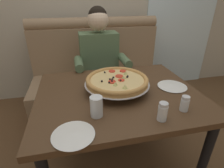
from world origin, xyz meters
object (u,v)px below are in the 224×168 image
diner_main (101,64)px  shaker_oregano (162,113)px  pizza (117,81)px  dining_table (118,102)px  plate_near_left (73,134)px  plate_near_right (172,86)px  booth_bench (99,80)px  shaker_parmesan (185,104)px  drinking_glass (96,108)px  patio_chair (167,45)px

diner_main → shaker_oregano: bearing=-80.5°
pizza → dining_table: bearing=-77.8°
diner_main → shaker_oregano: 1.05m
shaker_oregano → plate_near_left: shaker_oregano is taller
dining_table → diner_main: size_ratio=0.90×
pizza → plate_near_left: pizza is taller
dining_table → pizza: (-0.01, 0.02, 0.17)m
dining_table → plate_near_right: (0.42, -0.01, 0.10)m
dining_table → booth_bench: bearing=90.0°
diner_main → shaker_parmesan: (0.34, -0.97, 0.07)m
shaker_parmesan → plate_near_right: 0.31m
shaker_parmesan → booth_bench: bearing=104.7°
booth_bench → plate_near_left: bearing=-104.2°
pizza → plate_near_left: size_ratio=2.14×
dining_table → shaker_oregano: shaker_oregano is taller
diner_main → plate_near_left: diner_main is taller
plate_near_left → drinking_glass: (0.14, 0.14, 0.04)m
plate_near_right → drinking_glass: bearing=-159.4°
drinking_glass → diner_main: bearing=79.1°
pizza → shaker_oregano: (0.16, -0.39, -0.03)m
dining_table → plate_near_left: plate_near_left is taller
booth_bench → shaker_parmesan: bearing=-75.3°
diner_main → patio_chair: bearing=40.1°
diner_main → drinking_glass: diner_main is taller
booth_bench → diner_main: diner_main is taller
plate_near_left → drinking_glass: size_ratio=1.77×
shaker_oregano → patio_chair: (1.32, 2.29, -0.26)m
shaker_parmesan → plate_near_right: bearing=72.2°
drinking_glass → booth_bench: bearing=80.6°
shaker_oregano → drinking_glass: (-0.35, 0.12, 0.01)m
pizza → plate_near_left: 0.52m
shaker_parmesan → patio_chair: 2.52m
shaker_oregano → patio_chair: size_ratio=0.13×
booth_bench → dining_table: 0.96m
shaker_oregano → shaker_parmesan: 0.18m
pizza → drinking_glass: (-0.19, -0.27, -0.03)m
diner_main → shaker_oregano: diner_main is taller
drinking_glass → pizza: bearing=54.8°
pizza → shaker_parmesan: (0.33, -0.33, -0.04)m
booth_bench → dining_table: bearing=-90.0°
shaker_parmesan → pizza: bearing=134.9°
pizza → shaker_parmesan: pizza is taller
dining_table → pizza: pizza is taller
plate_near_right → patio_chair: size_ratio=0.25×
shaker_oregano → plate_near_right: size_ratio=0.50×
diner_main → drinking_glass: bearing=-100.9°
dining_table → shaker_oregano: 0.42m
shaker_parmesan → plate_near_left: (-0.66, -0.07, -0.03)m
booth_bench → patio_chair: bearing=33.9°
dining_table → shaker_oregano: size_ratio=10.49×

